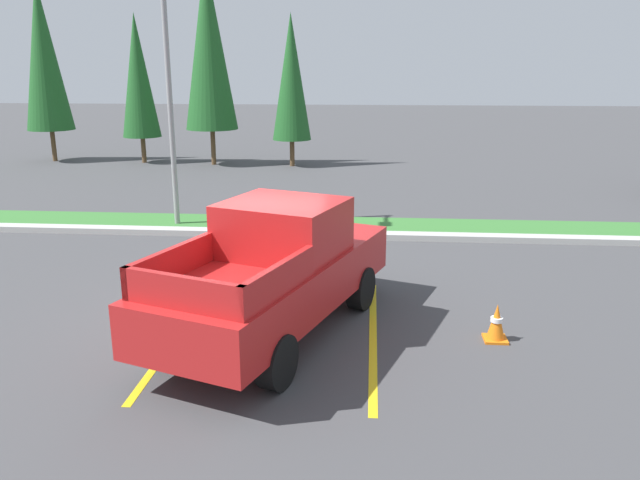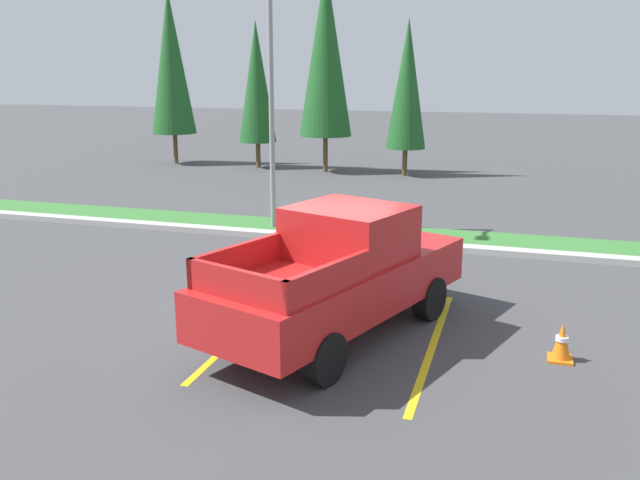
{
  "view_description": "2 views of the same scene",
  "coord_description": "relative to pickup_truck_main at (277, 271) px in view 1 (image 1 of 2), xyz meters",
  "views": [
    {
      "loc": [
        2.03,
        -10.01,
        4.14
      ],
      "look_at": [
        1.26,
        -0.59,
        1.5
      ],
      "focal_mm": 35.08,
      "sensor_mm": 36.0,
      "label": 1
    },
    {
      "loc": [
        3.25,
        -10.71,
        4.22
      ],
      "look_at": [
        0.02,
        -0.06,
        1.37
      ],
      "focal_mm": 37.35,
      "sensor_mm": 36.0,
      "label": 2
    }
  ],
  "objects": [
    {
      "name": "ground_plane",
      "position": [
        -0.59,
        0.8,
        -1.04
      ],
      "size": [
        120.0,
        120.0,
        0.0
      ],
      "primitive_type": "plane",
      "color": "#424244"
    },
    {
      "name": "pickup_truck_main",
      "position": [
        0.0,
        0.0,
        0.0
      ],
      "size": [
        3.55,
        5.55,
        2.1
      ],
      "color": "black",
      "rests_on": "ground"
    },
    {
      "name": "cypress_tree_leftmost",
      "position": [
        -12.75,
        17.78,
        3.53
      ],
      "size": [
        2.02,
        2.02,
        7.75
      ],
      "color": "brown",
      "rests_on": "ground"
    },
    {
      "name": "grass_median",
      "position": [
        -0.59,
        6.9,
        -1.01
      ],
      "size": [
        56.0,
        1.8,
        0.06
      ],
      "primitive_type": "cube",
      "color": "#387533",
      "rests_on": "ground"
    },
    {
      "name": "cypress_tree_left_inner",
      "position": [
        -8.57,
        17.65,
        2.67
      ],
      "size": [
        1.64,
        1.64,
        6.31
      ],
      "color": "brown",
      "rests_on": "ground"
    },
    {
      "name": "street_light",
      "position": [
        -3.71,
        6.55,
        3.06
      ],
      "size": [
        0.24,
        1.49,
        7.09
      ],
      "color": "gray",
      "rests_on": "ground"
    },
    {
      "name": "parking_line_near",
      "position": [
        -1.57,
        -0.05,
        -1.04
      ],
      "size": [
        0.12,
        4.8,
        0.01
      ],
      "primitive_type": "cube",
      "color": "yellow",
      "rests_on": "ground"
    },
    {
      "name": "parking_line_far",
      "position": [
        1.53,
        -0.05,
        -1.04
      ],
      "size": [
        0.12,
        4.8,
        0.01
      ],
      "primitive_type": "cube",
      "color": "yellow",
      "rests_on": "ground"
    },
    {
      "name": "cypress_tree_right_inner",
      "position": [
        -1.92,
        17.22,
        2.63
      ],
      "size": [
        1.62,
        1.62,
        6.23
      ],
      "color": "brown",
      "rests_on": "ground"
    },
    {
      "name": "curb_strip",
      "position": [
        -0.59,
        5.8,
        -0.97
      ],
      "size": [
        56.0,
        0.4,
        0.15
      ],
      "primitive_type": "cube",
      "color": "#B2B2AD",
      "rests_on": "ground"
    },
    {
      "name": "traffic_cone",
      "position": [
        3.44,
        -0.04,
        -0.75
      ],
      "size": [
        0.36,
        0.36,
        0.6
      ],
      "color": "orange",
      "rests_on": "ground"
    },
    {
      "name": "cypress_tree_center",
      "position": [
        -5.36,
        17.35,
        3.95
      ],
      "size": [
        2.2,
        2.2,
        8.46
      ],
      "color": "brown",
      "rests_on": "ground"
    }
  ]
}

